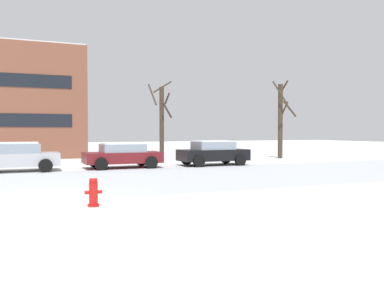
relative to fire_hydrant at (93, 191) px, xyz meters
name	(u,v)px	position (x,y,z in m)	size (l,w,h in m)	color
ground_plane	(38,198)	(-1.28, 2.02, -0.40)	(120.00, 120.00, 0.00)	white
road_surface	(34,184)	(-1.28, 5.43, -0.40)	(80.00, 8.82, 0.00)	silver
fire_hydrant	(93,191)	(0.00, 0.00, 0.00)	(0.44, 0.30, 0.80)	red
parked_car_silver	(16,157)	(-1.92, 10.67, 0.32)	(3.91, 2.07, 1.41)	silver
parked_car_maroon	(123,155)	(3.24, 10.69, 0.29)	(4.00, 2.12, 1.32)	maroon
parked_car_black	(213,153)	(8.39, 10.41, 0.32)	(3.93, 2.00, 1.40)	black
tree_far_mid	(162,121)	(6.69, 14.54, 2.22)	(1.56, 1.56, 5.24)	#423326
tree_far_right	(281,119)	(15.44, 13.99, 2.43)	(1.85, 1.53, 5.56)	#423326
building_far_left	(6,103)	(-2.73, 23.54, 3.65)	(10.92, 8.68, 8.11)	brown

